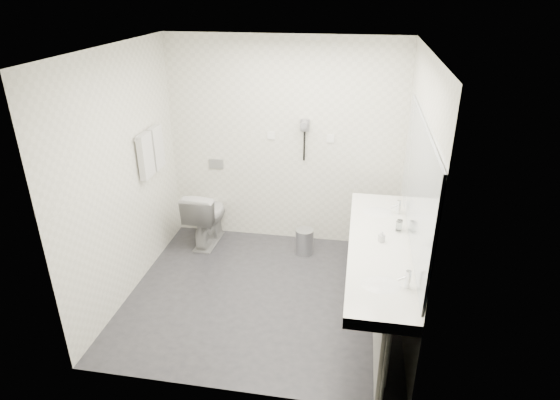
# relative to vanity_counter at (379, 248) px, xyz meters

# --- Properties ---
(floor) EXTENTS (2.80, 2.80, 0.00)m
(floor) POSITION_rel_vanity_counter_xyz_m (-1.12, 0.20, -0.80)
(floor) COLOR #2D2C32
(floor) RESTS_ON ground
(ceiling) EXTENTS (2.80, 2.80, 0.00)m
(ceiling) POSITION_rel_vanity_counter_xyz_m (-1.12, 0.20, 1.70)
(ceiling) COLOR white
(ceiling) RESTS_ON wall_back
(wall_back) EXTENTS (2.80, 0.00, 2.80)m
(wall_back) POSITION_rel_vanity_counter_xyz_m (-1.12, 1.50, 0.45)
(wall_back) COLOR white
(wall_back) RESTS_ON floor
(wall_front) EXTENTS (2.80, 0.00, 2.80)m
(wall_front) POSITION_rel_vanity_counter_xyz_m (-1.12, -1.10, 0.45)
(wall_front) COLOR white
(wall_front) RESTS_ON floor
(wall_left) EXTENTS (0.00, 2.60, 2.60)m
(wall_left) POSITION_rel_vanity_counter_xyz_m (-2.52, 0.20, 0.45)
(wall_left) COLOR white
(wall_left) RESTS_ON floor
(wall_right) EXTENTS (0.00, 2.60, 2.60)m
(wall_right) POSITION_rel_vanity_counter_xyz_m (0.27, 0.20, 0.45)
(wall_right) COLOR white
(wall_right) RESTS_ON floor
(vanity_counter) EXTENTS (0.55, 2.20, 0.10)m
(vanity_counter) POSITION_rel_vanity_counter_xyz_m (0.00, 0.00, 0.00)
(vanity_counter) COLOR white
(vanity_counter) RESTS_ON floor
(vanity_panel) EXTENTS (0.03, 2.15, 0.75)m
(vanity_panel) POSITION_rel_vanity_counter_xyz_m (0.02, 0.00, -0.42)
(vanity_panel) COLOR #999891
(vanity_panel) RESTS_ON floor
(vanity_post_near) EXTENTS (0.06, 0.06, 0.75)m
(vanity_post_near) POSITION_rel_vanity_counter_xyz_m (0.05, -1.04, -0.42)
(vanity_post_near) COLOR silver
(vanity_post_near) RESTS_ON floor
(vanity_post_far) EXTENTS (0.06, 0.06, 0.75)m
(vanity_post_far) POSITION_rel_vanity_counter_xyz_m (0.05, 1.04, -0.42)
(vanity_post_far) COLOR silver
(vanity_post_far) RESTS_ON floor
(mirror) EXTENTS (0.02, 2.20, 1.05)m
(mirror) POSITION_rel_vanity_counter_xyz_m (0.26, 0.00, 0.65)
(mirror) COLOR #B2BCC6
(mirror) RESTS_ON wall_right
(basin_near) EXTENTS (0.40, 0.31, 0.05)m
(basin_near) POSITION_rel_vanity_counter_xyz_m (0.00, -0.65, 0.04)
(basin_near) COLOR white
(basin_near) RESTS_ON vanity_counter
(basin_far) EXTENTS (0.40, 0.31, 0.05)m
(basin_far) POSITION_rel_vanity_counter_xyz_m (0.00, 0.65, 0.04)
(basin_far) COLOR white
(basin_far) RESTS_ON vanity_counter
(faucet_near) EXTENTS (0.04, 0.04, 0.15)m
(faucet_near) POSITION_rel_vanity_counter_xyz_m (0.19, -0.65, 0.12)
(faucet_near) COLOR silver
(faucet_near) RESTS_ON vanity_counter
(faucet_far) EXTENTS (0.04, 0.04, 0.15)m
(faucet_far) POSITION_rel_vanity_counter_xyz_m (0.19, 0.65, 0.12)
(faucet_far) COLOR silver
(faucet_far) RESTS_ON vanity_counter
(soap_bottle_a) EXTENTS (0.07, 0.07, 0.11)m
(soap_bottle_a) POSITION_rel_vanity_counter_xyz_m (0.02, 0.04, 0.10)
(soap_bottle_a) COLOR silver
(soap_bottle_a) RESTS_ON vanity_counter
(glass_left) EXTENTS (0.07, 0.07, 0.11)m
(glass_left) POSITION_rel_vanity_counter_xyz_m (0.18, 0.26, 0.10)
(glass_left) COLOR silver
(glass_left) RESTS_ON vanity_counter
(glass_right) EXTENTS (0.05, 0.05, 0.10)m
(glass_right) POSITION_rel_vanity_counter_xyz_m (0.19, 0.31, 0.10)
(glass_right) COLOR silver
(glass_right) RESTS_ON vanity_counter
(toilet) EXTENTS (0.44, 0.73, 0.72)m
(toilet) POSITION_rel_vanity_counter_xyz_m (-2.04, 1.19, -0.44)
(toilet) COLOR white
(toilet) RESTS_ON floor
(flush_plate) EXTENTS (0.18, 0.02, 0.12)m
(flush_plate) POSITION_rel_vanity_counter_xyz_m (-1.98, 1.49, 0.15)
(flush_plate) COLOR #B2B5BA
(flush_plate) RESTS_ON wall_back
(pedal_bin) EXTENTS (0.28, 0.28, 0.30)m
(pedal_bin) POSITION_rel_vanity_counter_xyz_m (-0.81, 1.12, -0.65)
(pedal_bin) COLOR #B2B5BA
(pedal_bin) RESTS_ON floor
(bin_lid) EXTENTS (0.22, 0.22, 0.02)m
(bin_lid) POSITION_rel_vanity_counter_xyz_m (-0.81, 1.12, -0.49)
(bin_lid) COLOR #B2B5BA
(bin_lid) RESTS_ON pedal_bin
(towel_rail) EXTENTS (0.02, 0.62, 0.02)m
(towel_rail) POSITION_rel_vanity_counter_xyz_m (-2.47, 0.75, 0.75)
(towel_rail) COLOR silver
(towel_rail) RESTS_ON wall_left
(towel_near) EXTENTS (0.07, 0.24, 0.48)m
(towel_near) POSITION_rel_vanity_counter_xyz_m (-2.46, 0.61, 0.53)
(towel_near) COLOR silver
(towel_near) RESTS_ON towel_rail
(towel_far) EXTENTS (0.07, 0.24, 0.48)m
(towel_far) POSITION_rel_vanity_counter_xyz_m (-2.46, 0.89, 0.53)
(towel_far) COLOR silver
(towel_far) RESTS_ON towel_rail
(dryer_cradle) EXTENTS (0.10, 0.04, 0.14)m
(dryer_cradle) POSITION_rel_vanity_counter_xyz_m (-0.88, 1.47, 0.70)
(dryer_cradle) COLOR gray
(dryer_cradle) RESTS_ON wall_back
(dryer_barrel) EXTENTS (0.08, 0.14, 0.08)m
(dryer_barrel) POSITION_rel_vanity_counter_xyz_m (-0.88, 1.40, 0.73)
(dryer_barrel) COLOR gray
(dryer_barrel) RESTS_ON dryer_cradle
(dryer_cord) EXTENTS (0.02, 0.02, 0.35)m
(dryer_cord) POSITION_rel_vanity_counter_xyz_m (-0.88, 1.46, 0.45)
(dryer_cord) COLOR black
(dryer_cord) RESTS_ON dryer_cradle
(switch_plate_a) EXTENTS (0.09, 0.02, 0.09)m
(switch_plate_a) POSITION_rel_vanity_counter_xyz_m (-1.27, 1.49, 0.55)
(switch_plate_a) COLOR white
(switch_plate_a) RESTS_ON wall_back
(switch_plate_b) EXTENTS (0.09, 0.02, 0.09)m
(switch_plate_b) POSITION_rel_vanity_counter_xyz_m (-0.57, 1.49, 0.55)
(switch_plate_b) COLOR white
(switch_plate_b) RESTS_ON wall_back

